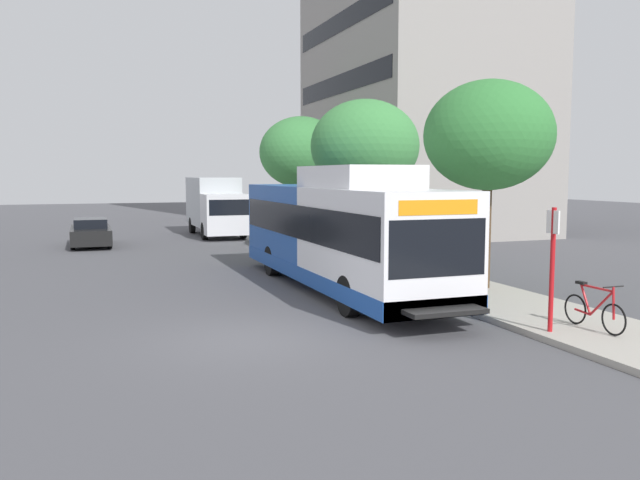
# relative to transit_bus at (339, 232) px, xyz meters

# --- Properties ---
(ground_plane) EXTENTS (120.00, 120.00, 0.00)m
(ground_plane) POSITION_rel_transit_bus_xyz_m (-3.85, 3.20, -1.70)
(ground_plane) COLOR #4C4C51
(sidewalk_curb) EXTENTS (3.00, 56.00, 0.14)m
(sidewalk_curb) POSITION_rel_transit_bus_xyz_m (3.15, 1.20, -1.63)
(sidewalk_curb) COLOR #A8A399
(sidewalk_curb) RESTS_ON ground
(transit_bus) EXTENTS (2.58, 12.25, 3.65)m
(transit_bus) POSITION_rel_transit_bus_xyz_m (0.00, 0.00, 0.00)
(transit_bus) COLOR white
(transit_bus) RESTS_ON ground
(bus_stop_sign_pole) EXTENTS (0.10, 0.36, 2.60)m
(bus_stop_sign_pole) POSITION_rel_transit_bus_xyz_m (2.02, -6.88, -0.05)
(bus_stop_sign_pole) COLOR red
(bus_stop_sign_pole) RESTS_ON sidewalk_curb
(bicycle_parked) EXTENTS (0.52, 1.76, 1.02)m
(bicycle_parked) POSITION_rel_transit_bus_xyz_m (3.00, -7.06, -1.14)
(bicycle_parked) COLOR black
(bicycle_parked) RESTS_ON sidewalk_curb
(street_tree_near_stop) EXTENTS (3.67, 3.67, 5.94)m
(street_tree_near_stop) POSITION_rel_transit_bus_xyz_m (3.81, -1.92, 2.80)
(street_tree_near_stop) COLOR #4C3823
(street_tree_near_stop) RESTS_ON sidewalk_curb
(street_tree_mid_block) EXTENTS (4.44, 4.44, 6.32)m
(street_tree_mid_block) POSITION_rel_transit_bus_xyz_m (3.79, 6.65, 2.86)
(street_tree_mid_block) COLOR #4C3823
(street_tree_mid_block) RESTS_ON sidewalk_curb
(street_tree_far_block) EXTENTS (4.55, 4.55, 6.43)m
(street_tree_far_block) POSITION_rel_transit_bus_xyz_m (4.17, 16.08, 2.92)
(street_tree_far_block) COLOR #4C3823
(street_tree_far_block) RESTS_ON sidewalk_curb
(parked_car_far_lane) EXTENTS (1.80, 4.50, 1.33)m
(parked_car_far_lane) POSITION_rel_transit_bus_xyz_m (-6.82, 14.88, -1.04)
(parked_car_far_lane) COLOR black
(parked_car_far_lane) RESTS_ON ground
(box_truck_background) EXTENTS (2.32, 7.01, 3.25)m
(box_truck_background) POSITION_rel_transit_bus_xyz_m (-0.16, 18.25, 0.04)
(box_truck_background) COLOR silver
(box_truck_background) RESTS_ON ground
(lattice_comm_tower) EXTENTS (1.10, 1.10, 26.86)m
(lattice_comm_tower) POSITION_rel_transit_bus_xyz_m (13.65, 30.38, 7.17)
(lattice_comm_tower) COLOR #B7B7BC
(lattice_comm_tower) RESTS_ON ground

